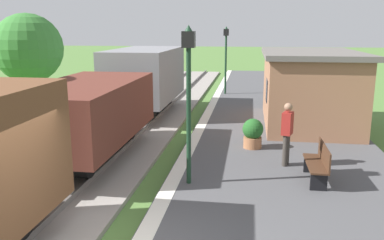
{
  "coord_description": "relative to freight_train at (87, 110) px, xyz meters",
  "views": [
    {
      "loc": [
        2.19,
        -5.29,
        3.89
      ],
      "look_at": [
        0.39,
        7.2,
        1.0
      ],
      "focal_mm": 37.94,
      "sensor_mm": 36.0,
      "label": 1
    }
  ],
  "objects": [
    {
      "name": "freight_train",
      "position": [
        0.0,
        0.0,
        0.0
      ],
      "size": [
        2.5,
        19.4,
        2.72
      ],
      "color": "brown",
      "rests_on": "rail_near"
    },
    {
      "name": "station_hut",
      "position": [
        6.8,
        5.0,
        0.05
      ],
      "size": [
        3.5,
        5.8,
        2.78
      ],
      "color": "#9E6B4C",
      "rests_on": "platform_slab"
    },
    {
      "name": "bench_near_hut",
      "position": [
        6.28,
        -1.21,
        -0.88
      ],
      "size": [
        0.42,
        1.5,
        0.91
      ],
      "color": "#422819",
      "rests_on": "platform_slab"
    },
    {
      "name": "person_waiting",
      "position": [
        5.6,
        -0.12,
        -0.41
      ],
      "size": [
        0.35,
        0.44,
        1.71
      ],
      "rotation": [
        0.0,
        0.0,
        2.82
      ],
      "color": "#38332D",
      "rests_on": "platform_slab"
    },
    {
      "name": "potted_planter",
      "position": [
        4.72,
        1.39,
        -0.88
      ],
      "size": [
        0.64,
        0.64,
        0.92
      ],
      "color": "#9E6642",
      "rests_on": "platform_slab"
    },
    {
      "name": "lamp_post_near",
      "position": [
        3.21,
        -1.78,
        1.2
      ],
      "size": [
        0.28,
        0.28,
        3.7
      ],
      "color": "#193823",
      "rests_on": "platform_slab"
    },
    {
      "name": "lamp_post_far",
      "position": [
        3.21,
        11.77,
        1.2
      ],
      "size": [
        0.28,
        0.28,
        3.7
      ],
      "color": "#193823",
      "rests_on": "platform_slab"
    },
    {
      "name": "tree_trackside_far",
      "position": [
        -5.43,
        6.55,
        1.36
      ],
      "size": [
        3.12,
        3.12,
        4.53
      ],
      "color": "#4C3823",
      "rests_on": "ground"
    }
  ]
}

